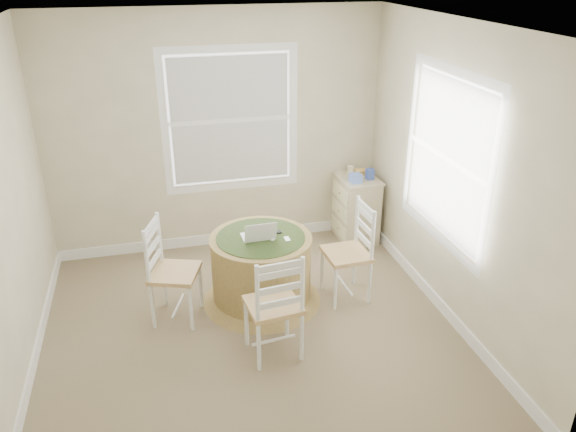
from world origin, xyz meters
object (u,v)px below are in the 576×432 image
object	(u,v)px
round_table	(261,266)
corner_chest	(356,208)
chair_near	(273,305)
laptop	(259,235)
chair_right	(346,253)
chair_left	(175,272)

from	to	relation	value
round_table	corner_chest	xyz separation A→B (m)	(1.33, 1.02, 0.01)
chair_near	corner_chest	distance (m)	2.30
laptop	corner_chest	xyz separation A→B (m)	(1.35, 1.04, -0.33)
chair_near	chair_right	distance (m)	1.09
chair_left	chair_right	distance (m)	1.60
chair_right	corner_chest	xyz separation A→B (m)	(0.53, 1.16, -0.09)
chair_near	corner_chest	bearing A→B (deg)	-133.59
chair_right	corner_chest	world-z (taller)	chair_right
chair_left	chair_near	bearing A→B (deg)	-114.32
laptop	chair_right	bearing A→B (deg)	169.58
laptop	round_table	bearing A→B (deg)	-147.07
laptop	chair_left	bearing A→B (deg)	3.94
round_table	chair_right	distance (m)	0.81
chair_left	corner_chest	size ratio (longest dim) A/B	1.25
round_table	corner_chest	world-z (taller)	corner_chest
chair_near	laptop	world-z (taller)	chair_near
chair_near	chair_right	bearing A→B (deg)	-148.61
chair_left	laptop	world-z (taller)	chair_left
round_table	chair_right	size ratio (longest dim) A/B	1.19
chair_left	round_table	bearing A→B (deg)	-63.84
round_table	chair_near	xyz separation A→B (m)	(-0.07, -0.80, 0.10)
laptop	corner_chest	distance (m)	1.73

